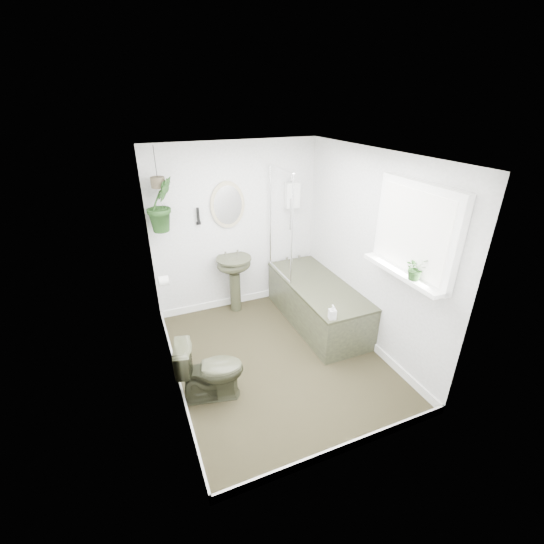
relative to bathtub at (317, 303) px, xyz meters
name	(u,v)px	position (x,y,z in m)	size (l,w,h in m)	color
floor	(277,358)	(-0.80, -0.50, -0.30)	(2.30, 2.80, 0.02)	#2A231A
ceiling	(278,153)	(-0.80, -0.50, 2.02)	(2.30, 2.80, 0.02)	white
wall_back	(237,229)	(-0.80, 0.91, 0.86)	(2.30, 0.02, 2.30)	white
wall_front	(355,346)	(-0.80, -1.91, 0.86)	(2.30, 0.02, 2.30)	white
wall_left	(164,290)	(-1.96, -0.50, 0.86)	(0.02, 2.80, 2.30)	white
wall_right	(370,253)	(0.36, -0.50, 0.86)	(0.02, 2.80, 2.30)	white
skirting	(277,354)	(-0.80, -0.50, -0.24)	(2.30, 2.80, 0.10)	white
bathtub	(317,303)	(0.00, 0.00, 0.00)	(0.72, 1.72, 0.58)	#343724
bath_screen	(280,224)	(-0.33, 0.49, 0.99)	(0.04, 0.72, 1.40)	silver
shower_box	(292,195)	(0.00, 0.84, 1.26)	(0.20, 0.10, 0.35)	white
oval_mirror	(228,205)	(-0.92, 0.87, 1.21)	(0.46, 0.03, 0.62)	tan
wall_sconce	(198,216)	(-1.32, 0.86, 1.11)	(0.04, 0.04, 0.22)	black
toilet_roll_holder	(163,281)	(-1.90, 0.20, 0.61)	(0.11, 0.11, 0.11)	white
window_recess	(416,231)	(0.29, -1.20, 1.36)	(0.08, 1.00, 0.90)	white
window_sill	(402,273)	(0.22, -1.20, 0.94)	(0.18, 1.00, 0.04)	white
window_blinds	(412,231)	(0.24, -1.20, 1.36)	(0.01, 0.86, 0.76)	white
toilet	(210,370)	(-1.65, -0.80, 0.04)	(0.37, 0.65, 0.66)	#343724
pedestal_sink	(235,284)	(-0.92, 0.72, 0.12)	(0.48, 0.41, 0.82)	#343724
sill_plant	(416,268)	(0.20, -1.38, 1.07)	(0.20, 0.17, 0.22)	black
hanging_plant	(161,205)	(-1.77, 0.69, 1.35)	(0.35, 0.28, 0.64)	black
soap_bottle	(333,312)	(-0.27, -0.79, 0.37)	(0.08, 0.08, 0.17)	black
hanging_pot	(158,182)	(-1.77, 0.69, 1.61)	(0.16, 0.16, 0.12)	#463D2C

